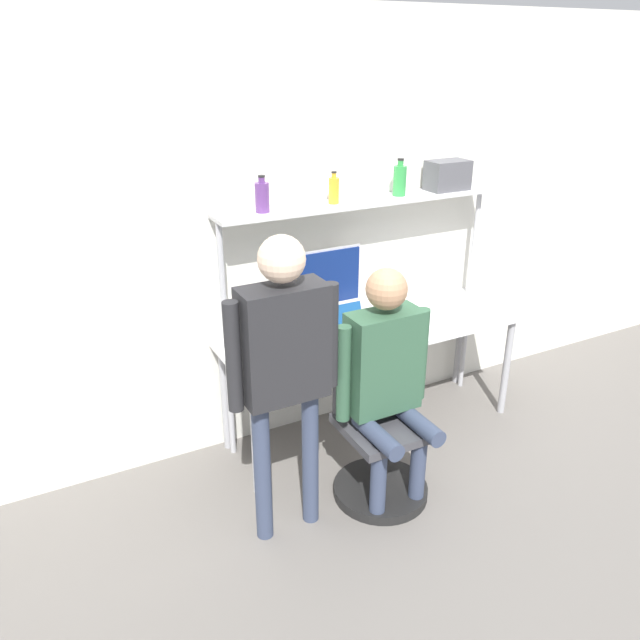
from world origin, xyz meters
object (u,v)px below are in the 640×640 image
at_px(cell_phone, 388,336).
at_px(bottle_purple, 262,197).
at_px(person_seated, 387,370).
at_px(person_standing, 284,354).
at_px(bottle_green, 400,180).
at_px(storage_box, 448,175).
at_px(bottle_amber, 334,190).
at_px(office_chair, 378,449).
at_px(laptop, 346,333).
at_px(monitor, 320,285).

bearing_deg(cell_phone, bottle_purple, 153.68).
xyz_separation_m(person_seated, person_standing, (-0.60, 0.01, 0.23)).
relative_size(bottle_green, storage_box, 0.84).
bearing_deg(storage_box, person_standing, -153.03).
relative_size(cell_phone, bottle_amber, 0.77).
bearing_deg(office_chair, bottle_green, 52.37).
bearing_deg(bottle_green, person_standing, -146.11).
height_order(person_seated, bottle_amber, bottle_amber).
relative_size(office_chair, bottle_amber, 4.86).
xyz_separation_m(person_seated, bottle_green, (0.59, 0.81, 0.84)).
bearing_deg(bottle_purple, laptop, -35.66).
distance_m(monitor, person_seated, 0.85).
bearing_deg(bottle_purple, bottle_amber, 0.00).
height_order(person_seated, bottle_purple, bottle_purple).
distance_m(monitor, office_chair, 1.09).
distance_m(bottle_amber, storage_box, 0.86).
xyz_separation_m(monitor, storage_box, (0.95, -0.00, 0.61)).
xyz_separation_m(cell_phone, storage_box, (0.65, 0.34, 0.90)).
bearing_deg(laptop, bottle_amber, 77.07).
relative_size(monitor, office_chair, 0.61).
bearing_deg(bottle_purple, person_seated, -66.37).
distance_m(cell_phone, person_standing, 1.08).
relative_size(cell_phone, bottle_purple, 0.71).
height_order(person_standing, bottle_green, bottle_green).
bearing_deg(monitor, bottle_amber, -2.09).
bearing_deg(storage_box, cell_phone, -152.54).
bearing_deg(bottle_purple, monitor, 0.50).
height_order(cell_phone, bottle_purple, bottle_purple).
xyz_separation_m(person_standing, bottle_purple, (0.25, 0.80, 0.59)).
distance_m(person_seated, storage_box, 1.52).
distance_m(office_chair, bottle_amber, 1.57).
distance_m(laptop, office_chair, 0.73).
distance_m(monitor, storage_box, 1.13).
distance_m(office_chair, person_standing, 0.99).
bearing_deg(person_seated, storage_box, 39.85).
bearing_deg(storage_box, office_chair, -141.77).
bearing_deg(bottle_green, storage_box, 0.00).
distance_m(cell_phone, bottle_amber, 0.97).
relative_size(bottle_purple, storage_box, 0.76).
xyz_separation_m(cell_phone, bottle_purple, (-0.68, 0.34, 0.89)).
distance_m(person_seated, bottle_purple, 1.21).
relative_size(person_standing, storage_box, 5.97).
relative_size(laptop, bottle_purple, 1.50).
bearing_deg(laptop, person_standing, -141.67).
height_order(laptop, person_standing, person_standing).
bearing_deg(person_seated, cell_phone, 55.62).
height_order(laptop, office_chair, laptop).
xyz_separation_m(monitor, cell_phone, (0.30, -0.34, -0.29)).
distance_m(laptop, storage_box, 1.28).
bearing_deg(person_seated, office_chair, 88.93).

